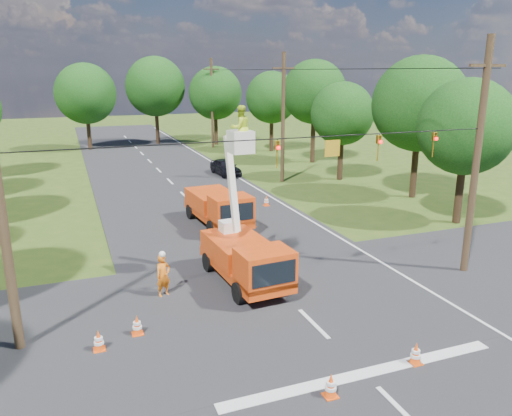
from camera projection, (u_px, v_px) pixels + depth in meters
name	position (u px, v px, depth m)	size (l,w,h in m)	color
ground	(184.00, 196.00, 35.48)	(140.00, 140.00, 0.00)	#2F4B16
road_main	(184.00, 196.00, 35.48)	(12.00, 100.00, 0.06)	black
road_cross	(290.00, 301.00, 19.27)	(56.00, 10.00, 0.07)	black
stop_bar	(364.00, 375.00, 14.58)	(9.00, 0.45, 0.02)	silver
edge_line	(258.00, 190.00, 37.40)	(0.12, 90.00, 0.02)	silver
bucket_truck	(245.00, 248.00, 20.48)	(2.52, 5.70, 7.31)	#DE400F
second_truck	(219.00, 207.00, 28.29)	(2.67, 5.98, 2.18)	#DE400F
ground_worker	(163.00, 276.00, 19.48)	(0.63, 0.41, 1.73)	orange
distant_car	(225.00, 167.00, 42.45)	(1.64, 4.07, 1.39)	black
traffic_cone_0	(331.00, 386.00, 13.49)	(0.38, 0.38, 0.71)	#F84D0D
traffic_cone_1	(416.00, 354.00, 15.03)	(0.38, 0.38, 0.71)	#F84D0D
traffic_cone_2	(255.00, 242.00, 24.79)	(0.38, 0.38, 0.71)	#F84D0D
traffic_cone_3	(252.00, 221.00, 28.35)	(0.38, 0.38, 0.71)	#F84D0D
traffic_cone_4	(137.00, 325.00, 16.70)	(0.38, 0.38, 0.71)	#F84D0D
traffic_cone_5	(99.00, 341.00, 15.75)	(0.38, 0.38, 0.71)	#F84D0D
traffic_cone_7	(266.00, 201.00, 32.73)	(0.38, 0.38, 0.71)	#F84D0D
pole_right_near	(477.00, 157.00, 20.84)	(1.80, 0.30, 10.00)	#4C3823
pole_right_mid	(283.00, 117.00, 38.85)	(1.80, 0.30, 10.00)	#4C3823
pole_right_far	(212.00, 103.00, 56.86)	(1.80, 0.30, 10.00)	#4C3823
pole_left	(1.00, 213.00, 14.80)	(0.30, 0.30, 9.00)	#4C3823
signal_span	(347.00, 147.00, 18.47)	(18.00, 0.29, 1.07)	black
tree_right_a	(467.00, 127.00, 27.84)	(5.40, 5.40, 8.28)	#382616
tree_right_b	(420.00, 104.00, 33.53)	(6.40, 6.40, 9.65)	#382616
tree_right_c	(342.00, 114.00, 39.51)	(5.00, 5.00, 7.83)	#382616
tree_right_d	(314.00, 92.00, 46.91)	(6.00, 6.00, 9.70)	#382616
tree_right_e	(272.00, 98.00, 54.00)	(5.60, 5.60, 8.63)	#382616
tree_far_a	(86.00, 94.00, 54.63)	(6.60, 6.60, 9.50)	#382616
tree_far_b	(155.00, 87.00, 59.02)	(7.00, 7.00, 10.32)	#382616
tree_far_c	(215.00, 93.00, 58.76)	(6.20, 6.20, 9.18)	#382616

